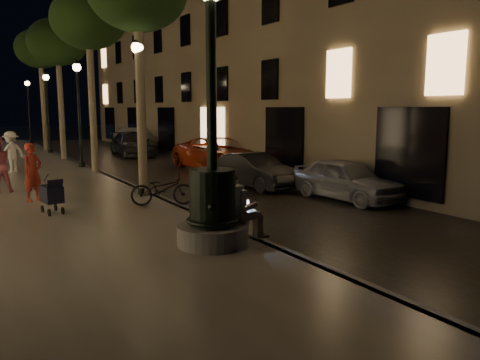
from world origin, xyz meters
TOP-DOWN VIEW (x-y plane):
  - ground at (0.00, 15.00)m, footprint 120.00×120.00m
  - cobble_lane at (3.00, 15.00)m, footprint 6.00×45.00m
  - curb_strip at (0.00, 15.00)m, footprint 0.25×45.00m
  - building_right at (10.00, 18.00)m, footprint 8.00×36.00m
  - fountain_lamppost at (-1.00, 2.00)m, footprint 1.40×1.40m
  - seated_man_laptop at (-0.39, 2.00)m, footprint 1.01×0.34m
  - tree_second at (-0.20, 14.00)m, footprint 3.00×3.00m
  - tree_third at (-0.30, 20.00)m, footprint 3.00×3.00m
  - tree_far at (-0.22, 26.00)m, footprint 3.00×3.00m
  - lamp_curb_a at (-0.30, 8.00)m, footprint 0.36×0.36m
  - lamp_curb_b at (-0.30, 16.00)m, footprint 0.36×0.36m
  - lamp_curb_c at (-0.30, 24.00)m, footprint 0.36×0.36m
  - lamp_curb_d at (-0.30, 32.00)m, footprint 0.36×0.36m
  - stroller at (-3.20, 6.55)m, footprint 0.51×1.00m
  - car_front at (5.20, 4.72)m, footprint 1.71×3.91m
  - car_second at (4.00, 8.13)m, footprint 1.67×3.89m
  - car_third at (5.20, 13.00)m, footprint 2.59×5.50m
  - car_rear at (4.00, 21.70)m, footprint 2.32×4.93m
  - car_fifth at (5.20, 24.59)m, footprint 1.65×4.69m
  - pedestrian_red at (-3.35, 8.54)m, footprint 0.74×0.68m
  - pedestrian_white at (-3.21, 15.56)m, footprint 1.28×1.08m
  - bicycle at (-0.40, 6.06)m, footprint 1.83×1.22m

SIDE VIEW (x-z plane):
  - ground at x=0.00m, z-range 0.00..0.00m
  - cobble_lane at x=3.00m, z-range 0.00..0.02m
  - curb_strip at x=0.00m, z-range 0.00..0.20m
  - car_second at x=4.00m, z-range 0.00..1.25m
  - bicycle at x=-0.40m, z-range 0.20..1.11m
  - car_front at x=5.20m, z-range 0.00..1.31m
  - car_rear at x=4.00m, z-range 0.00..1.39m
  - stroller at x=-3.20m, z-range 0.20..1.21m
  - car_third at x=5.20m, z-range 0.00..1.52m
  - car_fifth at x=5.20m, z-range 0.00..1.54m
  - seated_man_laptop at x=-0.39m, z-range 0.23..1.62m
  - pedestrian_red at x=-3.35m, z-range 0.20..1.89m
  - pedestrian_white at x=-3.21m, z-range 0.20..1.92m
  - fountain_lamppost at x=-1.00m, z-range -1.39..3.81m
  - lamp_curb_a at x=-0.30m, z-range 0.83..5.64m
  - lamp_curb_b at x=-0.30m, z-range 0.83..5.64m
  - lamp_curb_c at x=-0.30m, z-range 0.83..5.64m
  - lamp_curb_d at x=-0.30m, z-range 0.83..5.64m
  - tree_third at x=-0.30m, z-range 2.54..9.74m
  - tree_second at x=-0.20m, z-range 2.63..10.03m
  - tree_far at x=-0.22m, z-range 2.68..10.18m
  - building_right at x=10.00m, z-range 0.00..15.00m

